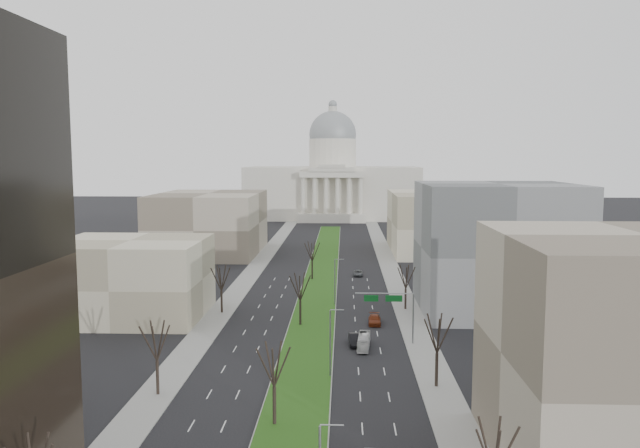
% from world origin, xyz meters
% --- Properties ---
extents(ground, '(600.00, 600.00, 0.00)m').
position_xyz_m(ground, '(0.00, 120.00, 0.00)').
color(ground, black).
rests_on(ground, ground).
extents(median, '(8.00, 222.03, 0.20)m').
position_xyz_m(median, '(0.00, 118.99, 0.10)').
color(median, '#999993').
rests_on(median, ground).
extents(sidewalk_left, '(5.00, 330.00, 0.15)m').
position_xyz_m(sidewalk_left, '(-17.50, 95.00, 0.07)').
color(sidewalk_left, gray).
rests_on(sidewalk_left, ground).
extents(sidewalk_right, '(5.00, 330.00, 0.15)m').
position_xyz_m(sidewalk_right, '(17.50, 95.00, 0.07)').
color(sidewalk_right, gray).
rests_on(sidewalk_right, ground).
extents(capitol, '(80.00, 46.00, 55.00)m').
position_xyz_m(capitol, '(0.00, 269.59, 16.31)').
color(capitol, beige).
rests_on(capitol, ground).
extents(building_beige_left, '(26.00, 22.00, 14.00)m').
position_xyz_m(building_beige_left, '(-33.00, 85.00, 7.00)').
color(building_beige_left, tan).
rests_on(building_beige_left, ground).
extents(building_grey_right, '(28.00, 26.00, 24.00)m').
position_xyz_m(building_grey_right, '(34.00, 92.00, 12.00)').
color(building_grey_right, slate).
rests_on(building_grey_right, ground).
extents(building_far_left, '(30.00, 40.00, 18.00)m').
position_xyz_m(building_far_left, '(-35.00, 160.00, 9.00)').
color(building_far_left, '#7B6F5E').
rests_on(building_far_left, ground).
extents(building_far_right, '(30.00, 40.00, 18.00)m').
position_xyz_m(building_far_right, '(35.00, 165.00, 9.00)').
color(building_far_right, tan).
rests_on(building_far_right, ground).
extents(tree_left_mid, '(5.40, 5.40, 9.72)m').
position_xyz_m(tree_left_mid, '(-17.20, 48.00, 7.00)').
color(tree_left_mid, black).
rests_on(tree_left_mid, ground).
extents(tree_left_far, '(5.28, 5.28, 9.50)m').
position_xyz_m(tree_left_far, '(-17.20, 88.00, 6.84)').
color(tree_left_far, black).
rests_on(tree_left_far, ground).
extents(tree_right_near, '(5.16, 5.16, 9.29)m').
position_xyz_m(tree_right_near, '(17.20, 22.00, 6.69)').
color(tree_right_near, black).
rests_on(tree_right_near, ground).
extents(tree_right_mid, '(5.52, 5.52, 9.94)m').
position_xyz_m(tree_right_mid, '(17.20, 52.00, 7.16)').
color(tree_right_mid, black).
rests_on(tree_right_mid, ground).
extents(tree_right_far, '(5.04, 5.04, 9.07)m').
position_xyz_m(tree_right_far, '(17.20, 92.00, 6.53)').
color(tree_right_far, black).
rests_on(tree_right_far, ground).
extents(tree_median_a, '(5.40, 5.40, 9.72)m').
position_xyz_m(tree_median_a, '(-2.00, 40.00, 7.00)').
color(tree_median_a, black).
rests_on(tree_median_a, ground).
extents(tree_median_b, '(5.40, 5.40, 9.72)m').
position_xyz_m(tree_median_b, '(-2.00, 80.00, 7.00)').
color(tree_median_b, black).
rests_on(tree_median_b, ground).
extents(tree_median_c, '(5.40, 5.40, 9.72)m').
position_xyz_m(tree_median_c, '(-2.00, 120.00, 7.00)').
color(tree_median_c, black).
rests_on(tree_median_c, ground).
extents(streetlamp_median_b, '(1.90, 0.20, 9.16)m').
position_xyz_m(streetlamp_median_b, '(3.76, 55.00, 4.81)').
color(streetlamp_median_b, gray).
rests_on(streetlamp_median_b, ground).
extents(streetlamp_median_c, '(1.90, 0.20, 9.16)m').
position_xyz_m(streetlamp_median_c, '(3.76, 95.00, 4.81)').
color(streetlamp_median_c, gray).
rests_on(streetlamp_median_c, ground).
extents(mast_arm_signs, '(9.12, 0.24, 8.09)m').
position_xyz_m(mast_arm_signs, '(13.49, 70.03, 6.11)').
color(mast_arm_signs, gray).
rests_on(mast_arm_signs, ground).
extents(car_black, '(2.03, 5.23, 1.70)m').
position_xyz_m(car_black, '(7.21, 69.27, 0.85)').
color(car_black, black).
rests_on(car_black, ground).
extents(car_red, '(2.32, 5.31, 1.52)m').
position_xyz_m(car_red, '(10.84, 81.44, 0.76)').
color(car_red, '#66240D').
rests_on(car_red, ground).
extents(car_grey_far, '(2.24, 4.76, 1.32)m').
position_xyz_m(car_grey_far, '(8.95, 125.21, 0.66)').
color(car_grey_far, '#53575C').
rests_on(car_grey_far, ground).
extents(box_van, '(2.27, 7.37, 2.02)m').
position_xyz_m(box_van, '(8.54, 67.79, 1.01)').
color(box_van, white).
rests_on(box_van, ground).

